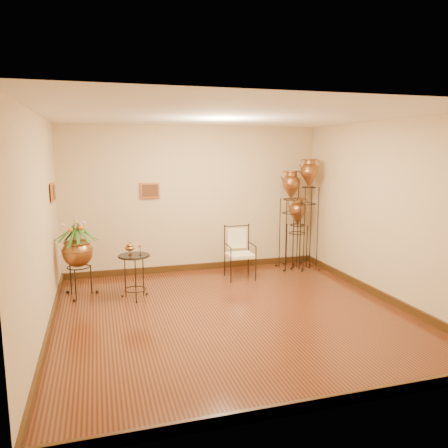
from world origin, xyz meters
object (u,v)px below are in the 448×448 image
object	(u,v)px
amphora_mid	(290,219)
side_table	(135,276)
amphora_tall	(308,213)
armchair	(240,253)
planter_urn	(77,249)

from	to	relation	value
amphora_mid	side_table	distance (m)	3.34
amphora_tall	side_table	xyz separation A→B (m)	(-3.44, -0.82, -0.76)
amphora_mid	armchair	size ratio (longest dim) A/B	2.05
amphora_tall	planter_urn	size ratio (longest dim) A/B	1.57
planter_urn	amphora_tall	bearing A→B (deg)	6.05
amphora_mid	armchair	xyz separation A→B (m)	(-1.18, -0.40, -0.52)
amphora_tall	amphora_mid	xyz separation A→B (m)	(-0.31, 0.15, -0.13)
planter_urn	side_table	distance (m)	1.02
amphora_mid	planter_urn	size ratio (longest dim) A/B	1.41
amphora_mid	side_table	bearing A→B (deg)	-162.72
amphora_tall	amphora_mid	world-z (taller)	amphora_tall
amphora_mid	armchair	distance (m)	1.34
side_table	planter_urn	bearing A→B (deg)	156.70
planter_urn	side_table	xyz separation A→B (m)	(0.86, -0.37, -0.41)
armchair	side_table	bearing A→B (deg)	-162.20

